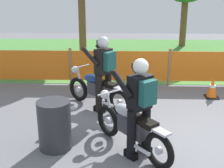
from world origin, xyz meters
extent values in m
cube|color=slate|center=(0.00, 0.00, -0.01)|extent=(24.00, 24.00, 0.02)
cube|color=#4C8C3D|center=(0.00, 6.70, 0.01)|extent=(24.00, 6.87, 0.01)
cylinder|color=#997547|center=(-2.76, 3.27, 0.53)|extent=(0.08, 0.08, 1.05)
cylinder|color=#997547|center=(0.00, 3.27, 0.53)|extent=(0.08, 0.08, 1.05)
cube|color=orange|center=(-4.14, 3.27, 0.54)|extent=(2.68, 0.02, 0.85)
cube|color=orange|center=(-1.38, 3.27, 0.54)|extent=(2.68, 0.02, 0.85)
cube|color=orange|center=(1.38, 3.27, 0.54)|extent=(2.68, 0.02, 0.85)
cylinder|color=brown|center=(-2.86, 6.97, 1.54)|extent=(0.28, 0.28, 3.08)
cylinder|color=brown|center=(1.38, 8.68, 1.15)|extent=(0.28, 0.28, 2.29)
torus|color=black|center=(-1.58, 0.23, 0.31)|extent=(0.47, 0.55, 0.62)
cylinder|color=silver|center=(-1.58, 0.23, 0.31)|extent=(0.13, 0.14, 0.13)
torus|color=black|center=(-0.74, -0.82, 0.31)|extent=(0.47, 0.55, 0.62)
cylinder|color=silver|center=(-0.74, -0.82, 0.31)|extent=(0.13, 0.14, 0.13)
cube|color=#38383D|center=(-1.13, -0.33, 0.48)|extent=(0.54, 0.59, 0.31)
ellipsoid|color=#B7B7C1|center=(-1.27, -0.16, 0.69)|extent=(0.49, 0.53, 0.21)
cube|color=black|center=(-0.98, -0.52, 0.66)|extent=(0.50, 0.55, 0.10)
cube|color=silver|center=(-0.74, -0.82, 0.64)|extent=(0.34, 0.37, 0.04)
cylinder|color=silver|center=(-1.55, 0.19, 0.59)|extent=(0.18, 0.21, 0.55)
sphere|color=white|center=(-1.64, 0.31, 0.81)|extent=(0.24, 0.24, 0.17)
cylinder|color=silver|center=(-1.52, 0.16, 0.91)|extent=(0.47, 0.38, 0.03)
cylinder|color=silver|center=(-1.06, -0.64, 0.25)|extent=(0.38, 0.45, 0.07)
torus|color=black|center=(-2.38, 2.00, 0.30)|extent=(0.52, 0.46, 0.59)
cylinder|color=silver|center=(-2.38, 2.00, 0.30)|extent=(0.14, 0.13, 0.13)
torus|color=black|center=(-1.37, 1.17, 0.30)|extent=(0.52, 0.46, 0.59)
cylinder|color=silver|center=(-1.37, 1.17, 0.30)|extent=(0.14, 0.13, 0.13)
cube|color=#38383D|center=(-1.84, 1.56, 0.46)|extent=(0.57, 0.53, 0.30)
ellipsoid|color=navy|center=(-2.00, 1.69, 0.67)|extent=(0.51, 0.48, 0.20)
cube|color=black|center=(-1.66, 1.41, 0.64)|extent=(0.53, 0.49, 0.09)
cube|color=silver|center=(-1.37, 1.17, 0.62)|extent=(0.35, 0.33, 0.04)
cylinder|color=silver|center=(-2.33, 1.96, 0.57)|extent=(0.20, 0.18, 0.53)
sphere|color=white|center=(-2.45, 2.06, 0.78)|extent=(0.24, 0.24, 0.17)
cylinder|color=silver|center=(-2.31, 1.94, 0.88)|extent=(0.38, 0.45, 0.03)
cylinder|color=silver|center=(-1.71, 1.28, 0.24)|extent=(0.44, 0.37, 0.07)
cylinder|color=black|center=(-1.17, -0.54, 0.43)|extent=(0.21, 0.21, 0.86)
cube|color=black|center=(-1.17, -0.54, 0.06)|extent=(0.25, 0.27, 0.12)
cylinder|color=black|center=(-0.92, -0.34, 0.43)|extent=(0.21, 0.21, 0.86)
cube|color=black|center=(-0.92, -0.34, 0.06)|extent=(0.25, 0.27, 0.12)
cube|color=black|center=(-1.04, -0.44, 1.14)|extent=(0.43, 0.41, 0.56)
cylinder|color=black|center=(-1.32, -0.44, 1.26)|extent=(0.38, 0.44, 0.38)
cylinder|color=black|center=(-0.98, -0.17, 1.26)|extent=(0.38, 0.44, 0.38)
sphere|color=white|center=(-1.04, -0.44, 1.56)|extent=(0.35, 0.35, 0.25)
cube|color=black|center=(-1.10, -0.37, 1.56)|extent=(0.16, 0.14, 0.08)
cube|color=#194C47|center=(-0.93, -0.58, 1.18)|extent=(0.32, 0.30, 0.40)
cylinder|color=black|center=(-1.83, 1.34, 0.43)|extent=(0.21, 0.21, 0.86)
cube|color=black|center=(-1.83, 1.34, 0.06)|extent=(0.27, 0.25, 0.12)
cylinder|color=black|center=(-1.63, 1.59, 0.43)|extent=(0.21, 0.21, 0.86)
cube|color=black|center=(-1.63, 1.59, 0.06)|extent=(0.27, 0.25, 0.12)
cube|color=black|center=(-1.73, 1.47, 1.14)|extent=(0.41, 0.43, 0.56)
cylinder|color=black|center=(-2.01, 1.41, 1.26)|extent=(0.44, 0.38, 0.38)
cylinder|color=black|center=(-1.73, 1.75, 1.26)|extent=(0.44, 0.38, 0.38)
sphere|color=silver|center=(-1.73, 1.47, 1.56)|extent=(0.35, 0.35, 0.25)
cube|color=black|center=(-1.81, 1.53, 1.56)|extent=(0.14, 0.16, 0.08)
cube|color=#194C47|center=(-1.60, 1.36, 1.18)|extent=(0.30, 0.32, 0.40)
cube|color=black|center=(0.96, 2.31, 0.01)|extent=(0.32, 0.32, 0.03)
cone|color=orange|center=(0.96, 2.31, 0.28)|extent=(0.26, 0.26, 0.50)
cylinder|color=white|center=(0.96, 2.31, 0.31)|extent=(0.15, 0.15, 0.06)
cylinder|color=#2D2D33|center=(-2.49, -0.25, 0.44)|extent=(0.58, 0.58, 0.88)
camera|label=1|loc=(-1.35, -5.08, 2.85)|focal=49.61mm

